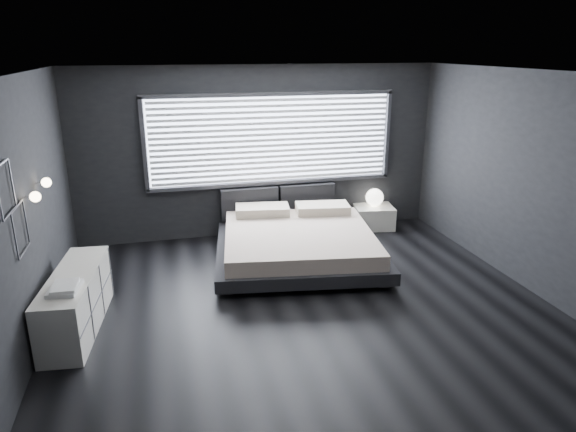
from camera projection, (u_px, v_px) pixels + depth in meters
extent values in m
plane|color=black|center=(305.00, 305.00, 6.39)|extent=(6.00, 6.00, 0.00)
plane|color=silver|center=(307.00, 72.00, 5.51)|extent=(6.00, 6.00, 0.00)
cube|color=black|center=(260.00, 152.00, 8.48)|extent=(6.00, 0.04, 2.80)
cube|color=black|center=(420.00, 310.00, 3.42)|extent=(6.00, 0.04, 2.80)
cube|color=black|center=(25.00, 218.00, 5.25)|extent=(0.04, 5.50, 2.80)
cube|color=black|center=(528.00, 182.00, 6.65)|extent=(0.04, 5.50, 2.80)
cube|color=white|center=(272.00, 139.00, 8.44)|extent=(4.00, 0.02, 1.38)
cube|color=#47474C|center=(144.00, 145.00, 7.94)|extent=(0.06, 0.08, 1.48)
cube|color=#47474C|center=(387.00, 135.00, 8.89)|extent=(0.06, 0.08, 1.48)
cube|color=#47474C|center=(272.00, 94.00, 8.18)|extent=(4.14, 0.08, 0.06)
cube|color=#47474C|center=(273.00, 183.00, 8.64)|extent=(4.14, 0.08, 0.06)
cube|color=silver|center=(273.00, 140.00, 8.38)|extent=(3.94, 0.03, 1.32)
cube|color=black|center=(250.00, 203.00, 8.59)|extent=(0.96, 0.16, 0.52)
cube|color=black|center=(307.00, 199.00, 8.82)|extent=(0.96, 0.16, 0.52)
cylinder|color=silver|center=(28.00, 197.00, 5.24)|extent=(0.10, 0.02, 0.02)
sphere|color=#FFE5B7|center=(35.00, 197.00, 5.26)|extent=(0.11, 0.11, 0.11)
cylinder|color=silver|center=(40.00, 183.00, 5.79)|extent=(0.10, 0.02, 0.02)
sphere|color=#FFE5B7|center=(46.00, 182.00, 5.81)|extent=(0.11, 0.11, 0.11)
cube|color=#47474C|center=(1.00, 164.00, 4.53)|extent=(0.01, 0.46, 0.02)
cube|color=#47474C|center=(10.00, 213.00, 4.68)|extent=(0.01, 0.46, 0.02)
cube|color=#47474C|center=(12.00, 183.00, 4.82)|extent=(0.01, 0.02, 0.46)
cube|color=#47474C|center=(17.00, 206.00, 4.91)|extent=(0.01, 0.46, 0.02)
cube|color=#47474C|center=(25.00, 251.00, 5.06)|extent=(0.01, 0.46, 0.02)
cube|color=#47474C|center=(26.00, 221.00, 5.20)|extent=(0.01, 0.02, 0.46)
cube|color=#47474C|center=(15.00, 237.00, 4.77)|extent=(0.01, 0.02, 0.46)
cube|color=black|center=(228.00, 289.00, 6.71)|extent=(0.15, 0.15, 0.09)
cube|color=black|center=(383.00, 283.00, 6.90)|extent=(0.15, 0.15, 0.09)
cube|color=black|center=(229.00, 239.00, 8.46)|extent=(0.15, 0.15, 0.09)
cube|color=black|center=(353.00, 235.00, 8.65)|extent=(0.15, 0.15, 0.09)
cube|color=black|center=(299.00, 250.00, 7.64)|extent=(2.72, 2.63, 0.17)
cube|color=#BDA996|center=(299.00, 238.00, 7.58)|extent=(2.44, 2.44, 0.22)
cube|color=#BDB29D|center=(262.00, 210.00, 8.28)|extent=(0.91, 0.58, 0.14)
cube|color=#BDB29D|center=(322.00, 208.00, 8.37)|extent=(0.91, 0.58, 0.14)
cube|color=silver|center=(373.00, 217.00, 9.09)|extent=(0.75, 0.65, 0.39)
sphere|color=white|center=(374.00, 197.00, 9.00)|extent=(0.31, 0.31, 0.31)
cube|color=silver|center=(76.00, 301.00, 5.79)|extent=(0.64, 1.70, 0.66)
cube|color=#47474C|center=(98.00, 300.00, 5.82)|extent=(0.19, 1.63, 0.64)
cube|color=silver|center=(65.00, 289.00, 5.30)|extent=(0.33, 0.41, 0.04)
cube|color=silver|center=(65.00, 286.00, 5.27)|extent=(0.25, 0.34, 0.03)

